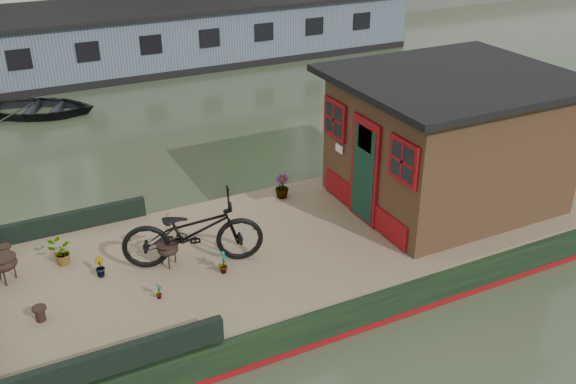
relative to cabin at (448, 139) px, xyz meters
name	(u,v)px	position (x,y,z in m)	size (l,w,h in m)	color
ground	(340,256)	(-2.19, 0.00, -1.88)	(120.00, 120.00, 0.00)	#2E3723
houseboat_hull	(274,261)	(-3.52, 0.00, -1.60)	(14.01, 4.02, 0.60)	black
houseboat_deck	(342,226)	(-2.19, 0.00, -1.25)	(11.80, 3.80, 0.05)	#7C644D
bow_bulwark	(39,292)	(-7.25, 0.00, -1.05)	(3.00, 4.00, 0.35)	black
cabin	(448,139)	(0.00, 0.00, 0.00)	(4.00, 3.50, 2.42)	black
bicycle	(193,231)	(-4.91, 0.00, -0.65)	(0.77, 2.20, 1.15)	black
potted_plant_a	(223,262)	(-4.61, -0.49, -1.03)	(0.21, 0.14, 0.40)	#9A562C
potted_plant_b	(99,267)	(-6.33, 0.29, -1.06)	(0.18, 0.15, 0.33)	brown
potted_plant_c	(61,253)	(-6.80, 0.89, -1.02)	(0.37, 0.32, 0.41)	#97422C
potted_plant_d	(282,186)	(-2.67, 1.41, -1.00)	(0.26, 0.26, 0.46)	#953828
potted_plant_e	(159,291)	(-5.69, -0.68, -1.09)	(0.14, 0.10, 0.27)	brown
brazier_front	(168,254)	(-5.30, 0.10, -1.03)	(0.37, 0.37, 0.40)	black
brazier_rear	(5,269)	(-7.62, 0.78, -1.01)	(0.40, 0.40, 0.43)	black
bollard_port	(6,252)	(-7.58, 1.47, -1.11)	(0.21, 0.21, 0.24)	black
bollard_stbd	(40,314)	(-7.30, -0.45, -1.12)	(0.20, 0.20, 0.22)	black
dinghy	(37,104)	(-6.05, 10.25, -1.55)	(2.28, 3.19, 0.66)	black
far_houseboat	(136,38)	(-2.19, 14.00, -0.91)	(20.40, 4.40, 2.11)	slate
quay	(98,19)	(-2.19, 20.50, -1.43)	(60.00, 6.00, 0.90)	#47443F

